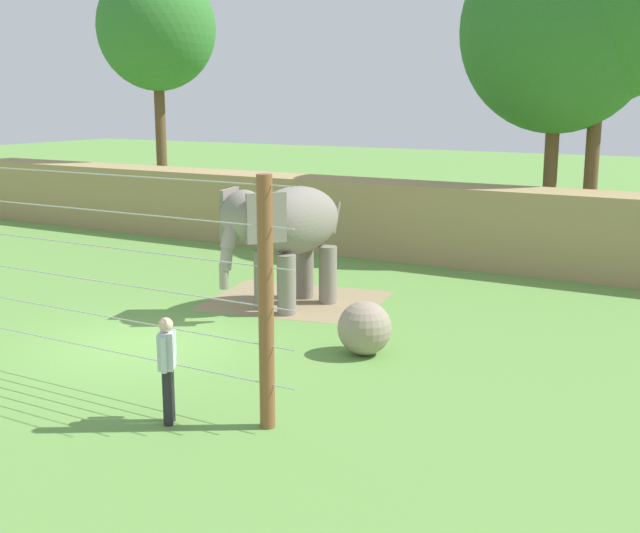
# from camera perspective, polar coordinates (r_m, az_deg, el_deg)

# --- Properties ---
(ground_plane) EXTENTS (120.00, 120.00, 0.00)m
(ground_plane) POSITION_cam_1_polar(r_m,az_deg,el_deg) (16.72, -12.30, -5.38)
(ground_plane) COLOR #609342
(dirt_patch) EXTENTS (4.68, 4.10, 0.01)m
(dirt_patch) POSITION_cam_1_polar(r_m,az_deg,el_deg) (19.77, -1.70, -2.40)
(dirt_patch) COLOR #937F5B
(dirt_patch) RESTS_ON ground
(embankment_wall) EXTENTS (36.00, 1.80, 2.33)m
(embankment_wall) POSITION_cam_1_polar(r_m,az_deg,el_deg) (25.36, 4.28, 3.43)
(embankment_wall) COLOR tan
(embankment_wall) RESTS_ON ground
(elephant) EXTENTS (2.01, 3.88, 2.92)m
(elephant) POSITION_cam_1_polar(r_m,az_deg,el_deg) (18.68, -2.38, 2.79)
(elephant) COLOR gray
(elephant) RESTS_ON ground
(enrichment_ball) EXTENTS (1.05, 1.05, 1.05)m
(enrichment_ball) POSITION_cam_1_polar(r_m,az_deg,el_deg) (15.58, 3.17, -4.37)
(enrichment_ball) COLOR gray
(enrichment_ball) RESTS_ON ground
(cable_fence) EXTENTS (9.94, 0.23, 3.82)m
(cable_fence) POSITION_cam_1_polar(r_m,az_deg,el_deg) (14.73, -18.46, -0.32)
(cable_fence) COLOR brown
(cable_fence) RESTS_ON ground
(zookeeper) EXTENTS (0.40, 0.54, 1.67)m
(zookeeper) POSITION_cam_1_polar(r_m,az_deg,el_deg) (12.45, -10.74, -6.88)
(zookeeper) COLOR #232328
(zookeeper) RESTS_ON ground
(tree_far_left) EXTENTS (5.67, 5.67, 10.56)m
(tree_far_left) POSITION_cam_1_polar(r_m,az_deg,el_deg) (27.25, 19.36, 16.89)
(tree_far_left) COLOR brown
(tree_far_left) RESTS_ON ground
(tree_left_of_centre) EXTENTS (6.13, 6.13, 10.16)m
(tree_left_of_centre) POSITION_cam_1_polar(r_m,az_deg,el_deg) (27.22, 16.53, 15.74)
(tree_left_of_centre) COLOR brown
(tree_left_of_centre) RESTS_ON ground
(tree_behind_wall) EXTENTS (4.83, 4.83, 10.20)m
(tree_behind_wall) POSITION_cam_1_polar(r_m,az_deg,el_deg) (34.96, -11.49, 16.16)
(tree_behind_wall) COLOR brown
(tree_behind_wall) RESTS_ON ground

